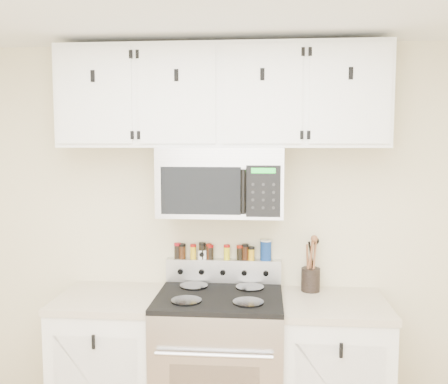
# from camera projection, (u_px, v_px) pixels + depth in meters

# --- Properties ---
(back_wall) EXTENTS (3.50, 0.01, 2.50)m
(back_wall) POSITION_uv_depth(u_px,v_px,m) (224.00, 236.00, 3.32)
(back_wall) COLOR beige
(back_wall) RESTS_ON floor
(range) EXTENTS (0.76, 0.65, 1.10)m
(range) POSITION_uv_depth(u_px,v_px,m) (220.00, 367.00, 3.08)
(range) COLOR #B7B7BA
(range) RESTS_ON floor
(base_cabinet_left) EXTENTS (0.64, 0.62, 0.92)m
(base_cabinet_left) POSITION_uv_depth(u_px,v_px,m) (112.00, 365.00, 3.16)
(base_cabinet_left) COLOR white
(base_cabinet_left) RESTS_ON floor
(base_cabinet_right) EXTENTS (0.64, 0.62, 0.92)m
(base_cabinet_right) POSITION_uv_depth(u_px,v_px,m) (332.00, 374.00, 3.05)
(base_cabinet_right) COLOR white
(base_cabinet_right) RESTS_ON floor
(microwave) EXTENTS (0.76, 0.44, 0.42)m
(microwave) POSITION_uv_depth(u_px,v_px,m) (221.00, 181.00, 3.09)
(microwave) COLOR #9E9EA3
(microwave) RESTS_ON back_wall
(upper_cabinets) EXTENTS (2.00, 0.35, 0.62)m
(upper_cabinets) POSITION_uv_depth(u_px,v_px,m) (222.00, 97.00, 3.06)
(upper_cabinets) COLOR white
(upper_cabinets) RESTS_ON back_wall
(utensil_crock) EXTENTS (0.12, 0.12, 0.35)m
(utensil_crock) POSITION_uv_depth(u_px,v_px,m) (311.00, 278.00, 3.19)
(utensil_crock) COLOR black
(utensil_crock) RESTS_ON base_cabinet_right
(kitchen_timer) EXTENTS (0.06, 0.05, 0.06)m
(kitchen_timer) POSITION_uv_depth(u_px,v_px,m) (202.00, 254.00, 3.31)
(kitchen_timer) COLOR white
(kitchen_timer) RESTS_ON range
(salt_canister) EXTENTS (0.07, 0.07, 0.14)m
(salt_canister) POSITION_uv_depth(u_px,v_px,m) (266.00, 250.00, 3.27)
(salt_canister) COLOR navy
(salt_canister) RESTS_ON range
(spice_jar_0) EXTENTS (0.05, 0.05, 0.10)m
(spice_jar_0) POSITION_uv_depth(u_px,v_px,m) (178.00, 251.00, 3.32)
(spice_jar_0) COLOR black
(spice_jar_0) RESTS_ON range
(spice_jar_1) EXTENTS (0.05, 0.05, 0.10)m
(spice_jar_1) POSITION_uv_depth(u_px,v_px,m) (182.00, 251.00, 3.32)
(spice_jar_1) COLOR #3A1E0E
(spice_jar_1) RESTS_ON range
(spice_jar_2) EXTENTS (0.04, 0.04, 0.10)m
(spice_jar_2) POSITION_uv_depth(u_px,v_px,m) (193.00, 251.00, 3.31)
(spice_jar_2) COLOR yellow
(spice_jar_2) RESTS_ON range
(spice_jar_3) EXTENTS (0.05, 0.05, 0.11)m
(spice_jar_3) POSITION_uv_depth(u_px,v_px,m) (202.00, 251.00, 3.31)
(spice_jar_3) COLOR black
(spice_jar_3) RESTS_ON range
(spice_jar_4) EXTENTS (0.04, 0.04, 0.10)m
(spice_jar_4) POSITION_uv_depth(u_px,v_px,m) (209.00, 251.00, 3.30)
(spice_jar_4) COLOR #3C1D0E
(spice_jar_4) RESTS_ON range
(spice_jar_5) EXTENTS (0.04, 0.04, 0.09)m
(spice_jar_5) POSITION_uv_depth(u_px,v_px,m) (210.00, 252.00, 3.30)
(spice_jar_5) COLOR black
(spice_jar_5) RESTS_ON range
(spice_jar_6) EXTENTS (0.04, 0.04, 0.10)m
(spice_jar_6) POSITION_uv_depth(u_px,v_px,m) (227.00, 252.00, 3.29)
(spice_jar_6) COLOR yellow
(spice_jar_6) RESTS_ON range
(spice_jar_7) EXTENTS (0.04, 0.04, 0.10)m
(spice_jar_7) POSITION_uv_depth(u_px,v_px,m) (240.00, 252.00, 3.29)
(spice_jar_7) COLOR black
(spice_jar_7) RESTS_ON range
(spice_jar_8) EXTENTS (0.04, 0.04, 0.10)m
(spice_jar_8) POSITION_uv_depth(u_px,v_px,m) (245.00, 252.00, 3.28)
(spice_jar_8) COLOR #381C0D
(spice_jar_8) RESTS_ON range
(spice_jar_9) EXTENTS (0.04, 0.04, 0.09)m
(spice_jar_9) POSITION_uv_depth(u_px,v_px,m) (251.00, 253.00, 3.28)
(spice_jar_9) COLOR yellow
(spice_jar_9) RESTS_ON range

